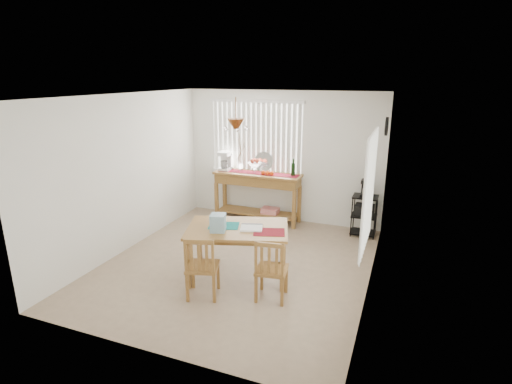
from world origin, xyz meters
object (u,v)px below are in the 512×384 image
at_px(wire_cart, 364,212).
at_px(chair_left, 202,267).
at_px(chair_right, 271,270).
at_px(dining_table, 238,233).
at_px(sideboard, 258,185).
at_px(cart_items, 366,188).

height_order(wire_cart, chair_left, chair_left).
relative_size(chair_left, chair_right, 1.02).
bearing_deg(dining_table, chair_left, -106.40).
bearing_deg(dining_table, sideboard, 103.85).
xyz_separation_m(sideboard, cart_items, (2.11, -0.03, 0.16)).
height_order(wire_cart, cart_items, cart_items).
bearing_deg(chair_right, dining_table, 146.86).
bearing_deg(cart_items, sideboard, 179.29).
distance_m(wire_cart, cart_items, 0.45).
bearing_deg(chair_right, wire_cart, 72.22).
height_order(cart_items, chair_left, cart_items).
bearing_deg(wire_cart, chair_left, -120.30).
relative_size(wire_cart, cart_items, 2.43).
distance_m(cart_items, chair_left, 3.50).
distance_m(cart_items, dining_table, 2.77).
height_order(cart_items, dining_table, cart_items).
bearing_deg(chair_left, dining_table, 73.60).
xyz_separation_m(sideboard, dining_table, (0.57, -2.32, -0.07)).
bearing_deg(chair_left, chair_right, 17.13).
bearing_deg(dining_table, cart_items, 56.11).
height_order(dining_table, chair_left, chair_left).
bearing_deg(chair_left, cart_items, 59.77).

